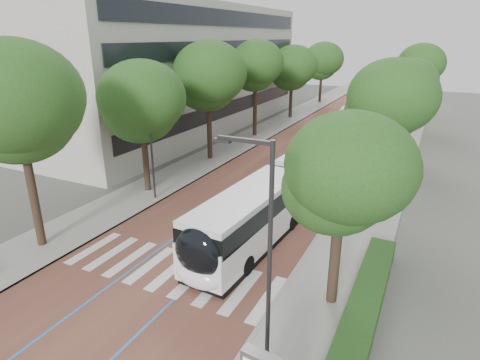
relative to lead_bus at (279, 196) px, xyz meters
The scene contains 20 objects.
ground 9.10m from the lead_bus, 108.42° to the right, with size 160.00×160.00×0.00m, color #51544C.
road 31.67m from the lead_bus, 95.14° to the left, with size 11.00×140.00×0.02m, color brown.
sidewalk_left 33.19m from the lead_bus, 108.16° to the left, with size 4.00×140.00×0.12m, color gray.
sidewalk_right 31.88m from the lead_bus, 81.57° to the left, with size 4.00×140.00×0.12m, color gray.
kerb_left 32.65m from the lead_bus, 104.98° to the left, with size 0.20×140.00×0.14m, color gray.
kerb_right 31.66m from the lead_bus, 84.98° to the left, with size 0.20×140.00×0.14m, color gray.
zebra_crossing 8.11m from the lead_bus, 109.33° to the right, with size 10.55×3.60×0.01m.
lane_line_left 31.85m from the lead_bus, 98.01° to the left, with size 0.12×126.00×0.01m, color blue.
lane_line_right 31.57m from the lead_bus, 92.24° to the left, with size 0.12×126.00×0.01m, color blue.
office_building 30.11m from the lead_bus, 138.84° to the left, with size 18.11×40.00×14.00m.
hedge 10.62m from the lead_bus, 53.58° to the right, with size 1.20×14.00×0.80m, color #173F15.
streetlight_near 12.52m from the lead_bus, 71.76° to the right, with size 1.82×0.20×8.00m.
streetlight_far 14.38m from the lead_bus, 74.33° to the left, with size 1.82×0.20×8.00m.
lamp_post_left 9.29m from the lead_bus, behind, with size 0.14×0.14×8.00m, color #2D2D2F.
trees_left 20.65m from the lead_bus, 121.12° to the left, with size 6.43×61.37×10.09m.
trees_right 17.00m from the lead_bus, 72.65° to the left, with size 5.76×47.33×9.29m.
lead_bus is the anchor object (origin of this frame).
bus_queued_0 16.18m from the lead_bus, 91.69° to the left, with size 2.63×12.42×3.20m.
bus_queued_1 29.31m from the lead_bus, 90.77° to the left, with size 3.00×12.49×3.20m.
bus_queued_2 42.52m from the lead_bus, 90.60° to the left, with size 2.86×12.46×3.20m.
Camera 1 is at (10.50, -12.50, 10.68)m, focal length 30.00 mm.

